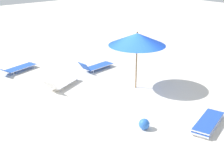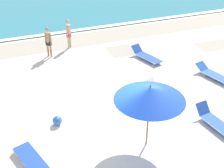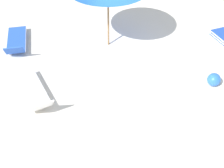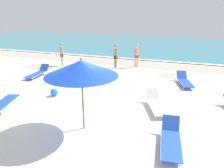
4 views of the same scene
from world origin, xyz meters
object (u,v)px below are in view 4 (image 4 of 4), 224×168
object	(u,v)px
sun_lounger_under_umbrella	(156,104)
sun_lounger_near_water_right	(38,73)
sun_lounger_beside_umbrella	(185,81)
beach_ball	(54,92)
beachgoer_shoreline_child	(137,54)
beachgoer_strolling_adult	(62,53)
beachgoer_wading_adult	(116,55)
lounger_stack	(5,104)
beach_umbrella	(81,68)
sun_lounger_mid_beach_solo	(171,140)

from	to	relation	value
sun_lounger_under_umbrella	sun_lounger_near_water_right	distance (m)	8.44
sun_lounger_beside_umbrella	beach_ball	bearing A→B (deg)	-162.57
beachgoer_shoreline_child	beachgoer_strolling_adult	distance (m)	5.72
sun_lounger_under_umbrella	beachgoer_wading_adult	distance (m)	7.47
beachgoer_strolling_adult	sun_lounger_under_umbrella	bearing A→B (deg)	31.64
lounger_stack	sun_lounger_beside_umbrella	size ratio (longest dim) A/B	0.93
beach_umbrella	sun_lounger_under_umbrella	world-z (taller)	beach_umbrella
sun_lounger_mid_beach_solo	beachgoer_wading_adult	distance (m)	10.15
sun_lounger_beside_umbrella	sun_lounger_mid_beach_solo	size ratio (longest dim) A/B	1.04
beach_umbrella	beachgoer_strolling_adult	xyz separation A→B (m)	(-5.94, 8.10, -1.24)
beach_umbrella	sun_lounger_near_water_right	distance (m)	7.98
sun_lounger_mid_beach_solo	beach_umbrella	bearing A→B (deg)	171.97
beach_umbrella	sun_lounger_mid_beach_solo	xyz separation A→B (m)	(3.06, -0.07, -2.02)
beach_umbrella	sun_lounger_under_umbrella	distance (m)	3.92
sun_lounger_under_umbrella	beachgoer_shoreline_child	world-z (taller)	beachgoer_shoreline_child
lounger_stack	sun_lounger_beside_umbrella	bearing A→B (deg)	21.83
sun_lounger_mid_beach_solo	beach_ball	world-z (taller)	sun_lounger_mid_beach_solo
beach_ball	sun_lounger_near_water_right	bearing A→B (deg)	138.95
lounger_stack	sun_lounger_near_water_right	distance (m)	4.82
beach_umbrella	beachgoer_shoreline_child	xyz separation A→B (m)	(-0.41, 9.60, -1.24)
beachgoer_shoreline_child	beach_umbrella	bearing A→B (deg)	45.25
beachgoer_wading_adult	beach_ball	xyz separation A→B (m)	(-1.03, -6.44, -0.81)
sun_lounger_mid_beach_solo	beachgoer_strolling_adult	xyz separation A→B (m)	(-9.00, 8.17, 0.78)
beachgoer_wading_adult	beachgoer_strolling_adult	distance (m)	4.19
sun_lounger_mid_beach_solo	beachgoer_shoreline_child	bearing A→B (deg)	103.03
sun_lounger_under_umbrella	beach_ball	world-z (taller)	sun_lounger_under_umbrella
sun_lounger_mid_beach_solo	beachgoer_shoreline_child	xyz separation A→B (m)	(-3.48, 9.67, 0.78)
beachgoer_strolling_adult	beach_umbrella	bearing A→B (deg)	12.23
sun_lounger_mid_beach_solo	beachgoer_shoreline_child	world-z (taller)	beachgoer_shoreline_child
sun_lounger_mid_beach_solo	beachgoer_shoreline_child	size ratio (longest dim) A/B	1.17
sun_lounger_beside_umbrella	sun_lounger_mid_beach_solo	distance (m)	6.50
lounger_stack	beachgoer_shoreline_child	world-z (taller)	beachgoer_shoreline_child
sun_lounger_under_umbrella	sun_lounger_beside_umbrella	xyz separation A→B (m)	(1.03, 3.89, -0.01)
beachgoer_shoreline_child	sun_lounger_beside_umbrella	bearing A→B (deg)	91.74
beachgoer_wading_adult	beachgoer_shoreline_child	world-z (taller)	same
sun_lounger_mid_beach_solo	sun_lounger_near_water_right	bearing A→B (deg)	143.64
beachgoer_wading_adult	beachgoer_shoreline_child	distance (m)	1.60
sun_lounger_near_water_right	beach_ball	xyz separation A→B (m)	(3.05, -2.65, -0.02)
beachgoer_strolling_adult	sun_lounger_mid_beach_solo	bearing A→B (deg)	23.76
beach_umbrella	sun_lounger_near_water_right	bearing A→B (deg)	139.54
beachgoer_strolling_adult	beachgoer_wading_adult	bearing A→B (deg)	75.67
sun_lounger_under_umbrella	sun_lounger_mid_beach_solo	size ratio (longest dim) A/B	1.01
sun_lounger_near_water_right	beachgoer_shoreline_child	world-z (taller)	beachgoer_shoreline_child
beachgoer_shoreline_child	beachgoer_strolling_adult	world-z (taller)	same
beachgoer_shoreline_child	beach_ball	world-z (taller)	beachgoer_shoreline_child
sun_lounger_near_water_right	beachgoer_wading_adult	world-z (taller)	beachgoer_wading_adult
lounger_stack	sun_lounger_mid_beach_solo	world-z (taller)	sun_lounger_mid_beach_solo
sun_lounger_under_umbrella	beachgoer_wading_adult	world-z (taller)	beachgoer_wading_adult
beachgoer_shoreline_child	sun_lounger_near_water_right	bearing A→B (deg)	-7.18
sun_lounger_under_umbrella	lounger_stack	bearing A→B (deg)	174.74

